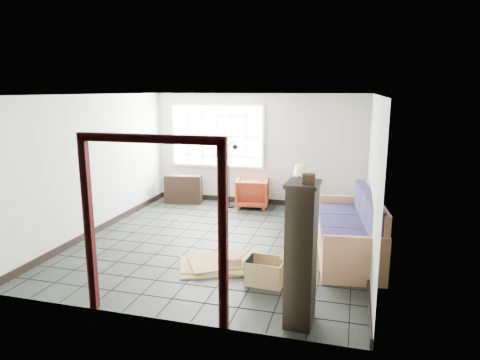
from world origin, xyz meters
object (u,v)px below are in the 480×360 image
(futon_sofa, at_px, (352,233))
(armchair, at_px, (252,191))
(side_table, at_px, (297,189))
(tall_shelf, at_px, (301,254))

(futon_sofa, xyz_separation_m, armchair, (-2.27, 2.47, -0.01))
(futon_sofa, distance_m, armchair, 3.36)
(side_table, bearing_deg, armchair, 180.00)
(side_table, distance_m, tall_shelf, 4.86)
(futon_sofa, relative_size, tall_shelf, 1.46)
(futon_sofa, bearing_deg, side_table, 109.43)
(armchair, relative_size, side_table, 1.22)
(futon_sofa, relative_size, armchair, 3.33)
(side_table, height_order, tall_shelf, tall_shelf)
(futon_sofa, distance_m, tall_shelf, 2.44)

